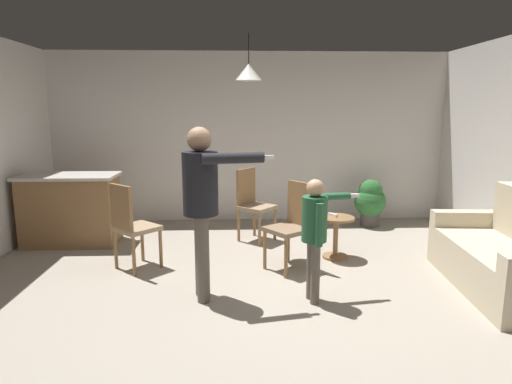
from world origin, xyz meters
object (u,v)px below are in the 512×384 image
(person_adult, at_px, (202,194))
(dining_chair_by_counter, at_px, (253,202))
(spare_remote_on_table, at_px, (333,215))
(couch_floral, at_px, (508,258))
(person_child, at_px, (315,227))
(dining_chair_centre_back, at_px, (292,222))
(kitchen_counter, at_px, (71,209))
(dining_chair_near_wall, at_px, (131,223))
(side_table_by_couch, at_px, (336,232))
(potted_plant_corner, at_px, (370,200))

(person_adult, distance_m, dining_chair_by_counter, 2.06)
(person_adult, xyz_separation_m, spare_remote_on_table, (1.49, 1.14, -0.49))
(couch_floral, distance_m, person_child, 2.04)
(dining_chair_centre_back, distance_m, spare_remote_on_table, 0.66)
(kitchen_counter, distance_m, dining_chair_near_wall, 1.49)
(dining_chair_centre_back, relative_size, spare_remote_on_table, 7.69)
(couch_floral, distance_m, spare_remote_on_table, 1.90)
(person_child, height_order, dining_chair_by_counter, person_child)
(side_table_by_couch, xyz_separation_m, potted_plant_corner, (0.86, 1.49, 0.08))
(couch_floral, height_order, person_adult, person_adult)
(couch_floral, bearing_deg, dining_chair_by_counter, 58.26)
(person_adult, distance_m, potted_plant_corner, 3.59)
(spare_remote_on_table, bearing_deg, dining_chair_near_wall, -171.69)
(kitchen_counter, relative_size, person_adult, 0.76)
(kitchen_counter, bearing_deg, couch_floral, -19.63)
(person_adult, distance_m, dining_chair_centre_back, 1.31)
(person_adult, height_order, potted_plant_corner, person_adult)
(kitchen_counter, height_order, spare_remote_on_table, kitchen_counter)
(side_table_by_couch, xyz_separation_m, person_child, (-0.47, -1.23, 0.41))
(spare_remote_on_table, bearing_deg, dining_chair_centre_back, -145.44)
(potted_plant_corner, height_order, spare_remote_on_table, potted_plant_corner)
(kitchen_counter, height_order, person_adult, person_adult)
(dining_chair_by_counter, height_order, spare_remote_on_table, dining_chair_by_counter)
(couch_floral, bearing_deg, kitchen_counter, 75.00)
(person_child, xyz_separation_m, dining_chair_centre_back, (-0.10, 0.88, -0.19))
(person_adult, distance_m, dining_chair_near_wall, 1.27)
(person_child, distance_m, dining_chair_near_wall, 2.13)
(person_child, xyz_separation_m, spare_remote_on_table, (0.44, 1.26, -0.20))
(person_child, xyz_separation_m, dining_chair_near_wall, (-1.92, 0.91, -0.19))
(person_adult, height_order, spare_remote_on_table, person_adult)
(side_table_by_couch, bearing_deg, couch_floral, -34.38)
(couch_floral, xyz_separation_m, dining_chair_by_counter, (-2.51, 1.85, 0.21))
(kitchen_counter, xyz_separation_m, potted_plant_corner, (4.31, 0.75, -0.07))
(side_table_by_couch, bearing_deg, kitchen_counter, 168.00)
(kitchen_counter, distance_m, side_table_by_couch, 3.53)
(kitchen_counter, relative_size, dining_chair_by_counter, 1.26)
(couch_floral, distance_m, dining_chair_centre_back, 2.22)
(side_table_by_couch, height_order, dining_chair_by_counter, dining_chair_by_counter)
(dining_chair_near_wall, xyz_separation_m, spare_remote_on_table, (2.36, 0.34, -0.01))
(person_adult, relative_size, person_child, 1.40)
(couch_floral, bearing_deg, person_child, 100.10)
(kitchen_counter, bearing_deg, person_child, -33.40)
(dining_chair_by_counter, distance_m, spare_remote_on_table, 1.24)
(person_child, height_order, dining_chair_centre_back, person_child)
(spare_remote_on_table, bearing_deg, person_child, -109.19)
(dining_chair_centre_back, bearing_deg, dining_chair_near_wall, 53.29)
(couch_floral, height_order, kitchen_counter, couch_floral)
(person_adult, bearing_deg, kitchen_counter, -144.68)
(couch_floral, distance_m, person_adult, 3.13)
(spare_remote_on_table, bearing_deg, potted_plant_corner, 58.36)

